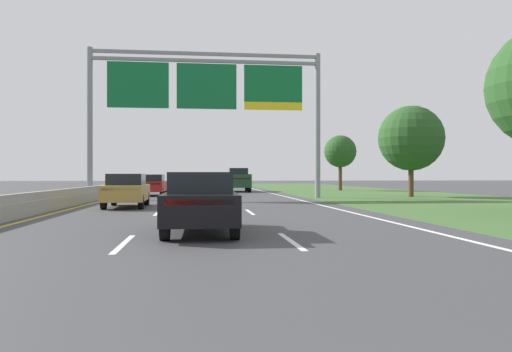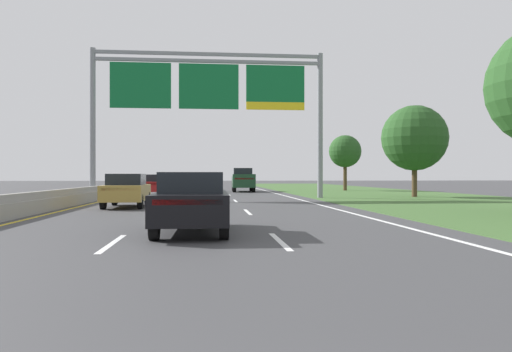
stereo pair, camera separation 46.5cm
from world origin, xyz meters
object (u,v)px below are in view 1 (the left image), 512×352
(car_gold_left_lane_sedan, at_px, (127,190))
(roadside_tree_far, at_px, (340,152))
(overhead_sign_gantry, at_px, (207,93))
(car_black_centre_lane_sedan, at_px, (201,201))
(pickup_truck_darkgreen, at_px, (239,180))
(car_red_left_lane_sedan, at_px, (153,185))
(roadside_tree_mid, at_px, (411,138))

(car_gold_left_lane_sedan, bearing_deg, roadside_tree_far, -36.75)
(overhead_sign_gantry, xyz_separation_m, roadside_tree_far, (13.54, 15.92, -2.93))
(car_black_centre_lane_sedan, bearing_deg, car_gold_left_lane_sedan, 18.19)
(car_gold_left_lane_sedan, bearing_deg, pickup_truck_darkgreen, -18.84)
(car_gold_left_lane_sedan, height_order, roadside_tree_far, roadside_tree_far)
(overhead_sign_gantry, relative_size, roadside_tree_far, 2.73)
(car_gold_left_lane_sedan, distance_m, car_black_centre_lane_sedan, 11.31)
(car_gold_left_lane_sedan, xyz_separation_m, car_red_left_lane_sedan, (-0.03, 13.67, 0.00))
(pickup_truck_darkgreen, height_order, roadside_tree_mid, roadside_tree_mid)
(overhead_sign_gantry, height_order, car_red_left_lane_sedan, overhead_sign_gantry)
(pickup_truck_darkgreen, bearing_deg, car_black_centre_lane_sedan, 175.31)
(overhead_sign_gantry, height_order, roadside_tree_mid, overhead_sign_gantry)
(overhead_sign_gantry, relative_size, car_gold_left_lane_sedan, 3.40)
(overhead_sign_gantry, distance_m, roadside_tree_mid, 14.46)
(roadside_tree_mid, height_order, roadside_tree_far, roadside_tree_mid)
(car_gold_left_lane_sedan, xyz_separation_m, roadside_tree_mid, (18.06, 9.15, 3.27))
(car_black_centre_lane_sedan, distance_m, car_red_left_lane_sedan, 24.70)
(pickup_truck_darkgreen, bearing_deg, overhead_sign_gantry, 168.59)
(car_red_left_lane_sedan, distance_m, roadside_tree_mid, 18.92)
(overhead_sign_gantry, distance_m, roadside_tree_far, 21.10)
(car_black_centre_lane_sedan, xyz_separation_m, car_red_left_lane_sedan, (-3.43, 24.46, 0.00))
(car_gold_left_lane_sedan, xyz_separation_m, car_black_centre_lane_sedan, (3.41, -10.79, 0.00))
(overhead_sign_gantry, relative_size, car_red_left_lane_sedan, 3.39)
(car_gold_left_lane_sedan, bearing_deg, overhead_sign_gantry, -26.06)
(car_red_left_lane_sedan, bearing_deg, pickup_truck_darkgreen, -38.91)
(car_gold_left_lane_sedan, relative_size, car_black_centre_lane_sedan, 1.00)
(pickup_truck_darkgreen, distance_m, roadside_tree_far, 10.93)
(car_black_centre_lane_sedan, distance_m, roadside_tree_mid, 24.95)
(overhead_sign_gantry, bearing_deg, car_black_centre_lane_sedan, -91.43)
(roadside_tree_far, bearing_deg, car_red_left_lane_sedan, -148.79)
(car_red_left_lane_sedan, bearing_deg, roadside_tree_far, -57.46)
(roadside_tree_mid, xyz_separation_m, roadside_tree_far, (-0.63, 15.10, -0.19))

